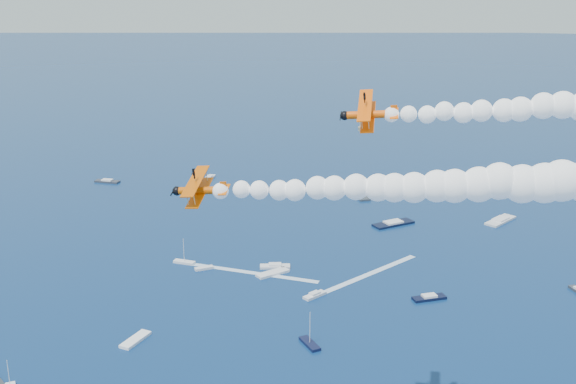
# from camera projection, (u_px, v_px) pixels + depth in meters

# --- Properties ---
(biplane_lead) EXTENTS (9.49, 11.38, 9.00)m
(biplane_lead) POSITION_uv_depth(u_px,v_px,m) (370.00, 115.00, 103.34)
(biplane_lead) COLOR #FF5805
(biplane_trail) EXTENTS (8.91, 10.39, 7.71)m
(biplane_trail) POSITION_uv_depth(u_px,v_px,m) (201.00, 191.00, 97.58)
(biplane_trail) COLOR #D55504
(smoke_trail_lead) EXTENTS (55.46, 13.16, 9.85)m
(smoke_trail_lead) POSITION_uv_depth(u_px,v_px,m) (571.00, 106.00, 98.41)
(smoke_trail_lead) COLOR white
(smoke_trail_trail) EXTENTS (55.44, 12.68, 9.85)m
(smoke_trail_trail) POSITION_uv_depth(u_px,v_px,m) (406.00, 186.00, 92.52)
(smoke_trail_trail) COLOR white
(spectator_boats) EXTENTS (252.02, 181.88, 0.70)m
(spectator_boats) POSITION_uv_depth(u_px,v_px,m) (373.00, 270.00, 203.17)
(spectator_boats) COLOR white
(spectator_boats) RESTS_ON ground
(boat_wakes) EXTENTS (62.74, 32.55, 0.04)m
(boat_wakes) POSITION_uv_depth(u_px,v_px,m) (313.00, 273.00, 201.77)
(boat_wakes) COLOR white
(boat_wakes) RESTS_ON ground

